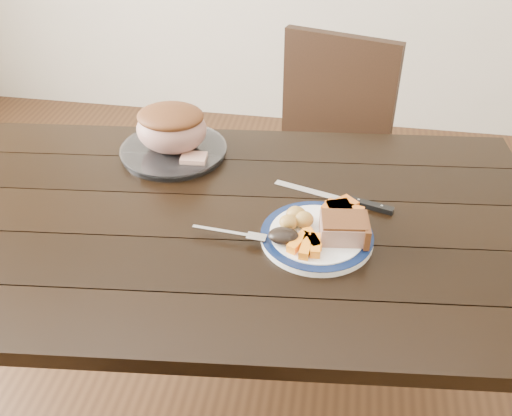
% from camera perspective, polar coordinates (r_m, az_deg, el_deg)
% --- Properties ---
extents(ground, '(4.00, 4.00, 0.00)m').
position_cam_1_polar(ground, '(1.95, -2.34, -18.69)').
color(ground, '#472B16').
rests_on(ground, ground).
extents(dining_table, '(1.68, 1.06, 0.75)m').
position_cam_1_polar(dining_table, '(1.47, -2.96, -3.75)').
color(dining_table, black).
rests_on(dining_table, ground).
extents(chair_far, '(0.52, 0.53, 0.93)m').
position_cam_1_polar(chair_far, '(2.12, 6.84, 5.50)').
color(chair_far, black).
rests_on(chair_far, ground).
extents(dinner_plate, '(0.26, 0.26, 0.02)m').
position_cam_1_polar(dinner_plate, '(1.34, 6.09, -2.90)').
color(dinner_plate, white).
rests_on(dinner_plate, dining_table).
extents(plate_rim, '(0.26, 0.26, 0.02)m').
position_cam_1_polar(plate_rim, '(1.33, 6.12, -2.61)').
color(plate_rim, '#0B1738').
rests_on(plate_rim, dinner_plate).
extents(serving_platter, '(0.30, 0.30, 0.02)m').
position_cam_1_polar(serving_platter, '(1.67, -8.22, 5.60)').
color(serving_platter, white).
rests_on(serving_platter, dining_table).
extents(pork_slice, '(0.11, 0.10, 0.05)m').
position_cam_1_polar(pork_slice, '(1.31, 8.71, -2.07)').
color(pork_slice, '#A77966').
rests_on(pork_slice, dinner_plate).
extents(roasted_potatoes, '(0.08, 0.07, 0.04)m').
position_cam_1_polar(roasted_potatoes, '(1.34, 4.09, -1.04)').
color(roasted_potatoes, gold).
rests_on(roasted_potatoes, dinner_plate).
extents(carrot_batons, '(0.08, 0.10, 0.02)m').
position_cam_1_polar(carrot_batons, '(1.28, 5.20, -3.56)').
color(carrot_batons, orange).
rests_on(carrot_batons, dinner_plate).
extents(pumpkin_wedges, '(0.10, 0.09, 0.04)m').
position_cam_1_polar(pumpkin_wedges, '(1.37, 8.58, -0.38)').
color(pumpkin_wedges, orange).
rests_on(pumpkin_wedges, dinner_plate).
extents(dark_mushroom, '(0.07, 0.05, 0.03)m').
position_cam_1_polar(dark_mushroom, '(1.29, 2.78, -2.80)').
color(dark_mushroom, black).
rests_on(dark_mushroom, dinner_plate).
extents(fork, '(0.18, 0.03, 0.00)m').
position_cam_1_polar(fork, '(1.32, -2.14, -2.59)').
color(fork, silver).
rests_on(fork, dinner_plate).
extents(roast_joint, '(0.20, 0.17, 0.13)m').
position_cam_1_polar(roast_joint, '(1.64, -8.43, 7.81)').
color(roast_joint, '#A77266').
rests_on(roast_joint, serving_platter).
extents(cut_slice, '(0.07, 0.06, 0.02)m').
position_cam_1_polar(cut_slice, '(1.60, -6.23, 4.93)').
color(cut_slice, tan).
rests_on(cut_slice, serving_platter).
extents(carving_knife, '(0.31, 0.11, 0.01)m').
position_cam_1_polar(carving_knife, '(1.47, 9.84, 0.62)').
color(carving_knife, silver).
rests_on(carving_knife, dining_table).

